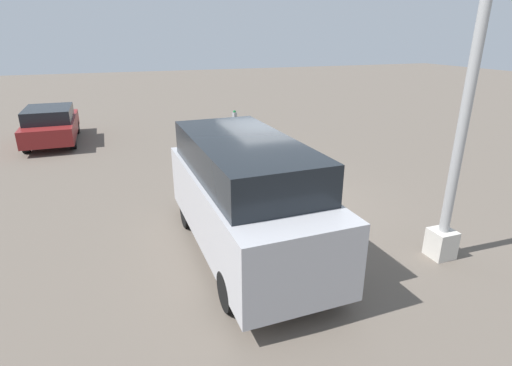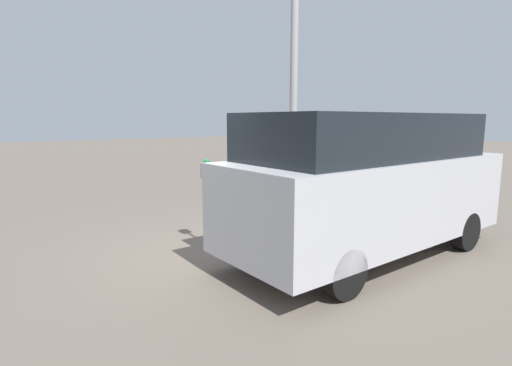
% 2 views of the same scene
% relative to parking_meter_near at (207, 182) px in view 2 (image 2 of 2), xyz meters
% --- Properties ---
extents(ground_plane, '(80.00, 80.00, 0.00)m').
position_rel_parking_meter_near_xyz_m(ground_plane, '(0.03, -0.55, -1.11)').
color(ground_plane, '#60564C').
extents(parking_meter_near, '(0.21, 0.13, 1.51)m').
position_rel_parking_meter_near_xyz_m(parking_meter_near, '(0.00, 0.00, 0.00)').
color(parking_meter_near, '#4C4C4C').
rests_on(parking_meter_near, ground).
extents(lamp_post, '(0.44, 0.44, 5.06)m').
position_rel_parking_meter_near_xyz_m(lamp_post, '(3.22, 1.45, 0.64)').
color(lamp_post, beige).
rests_on(lamp_post, ground).
extents(parked_van, '(4.97, 1.98, 2.25)m').
position_rel_parking_meter_near_xyz_m(parked_van, '(1.76, -2.00, 0.09)').
color(parked_van, '#B2B2B7').
rests_on(parked_van, ground).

